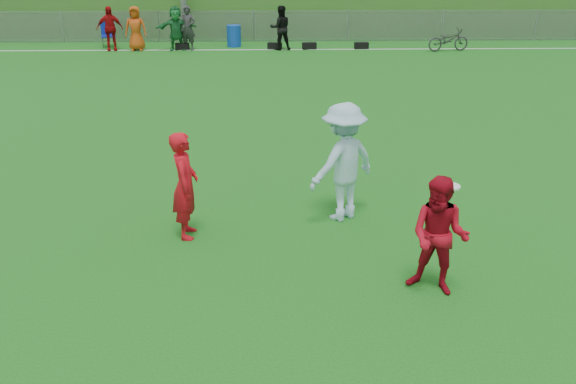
{
  "coord_description": "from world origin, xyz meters",
  "views": [
    {
      "loc": [
        0.73,
        -7.64,
        4.44
      ],
      "look_at": [
        0.94,
        0.5,
        1.09
      ],
      "focal_mm": 40.0,
      "sensor_mm": 36.0,
      "label": 1
    }
  ],
  "objects_px": {
    "player_red_center": "(439,236)",
    "player_red_left": "(185,185)",
    "bicycle": "(448,40)",
    "recycling_bin": "(234,36)",
    "frisbee": "(450,186)",
    "player_blue": "(343,162)"
  },
  "relations": [
    {
      "from": "player_red_center",
      "to": "player_red_left",
      "type": "bearing_deg",
      "value": -178.4
    },
    {
      "from": "player_red_center",
      "to": "bicycle",
      "type": "xyz_separation_m",
      "value": [
        4.78,
        17.86,
        -0.37
      ]
    },
    {
      "from": "recycling_bin",
      "to": "bicycle",
      "type": "distance_m",
      "value": 8.51
    },
    {
      "from": "frisbee",
      "to": "bicycle",
      "type": "xyz_separation_m",
      "value": [
        4.32,
        16.58,
        -0.54
      ]
    },
    {
      "from": "player_red_left",
      "to": "player_red_center",
      "type": "distance_m",
      "value": 3.88
    },
    {
      "from": "player_red_center",
      "to": "player_blue",
      "type": "bearing_deg",
      "value": 141.37
    },
    {
      "from": "player_red_center",
      "to": "frisbee",
      "type": "bearing_deg",
      "value": 98.94
    },
    {
      "from": "player_red_center",
      "to": "frisbee",
      "type": "distance_m",
      "value": 1.37
    },
    {
      "from": "frisbee",
      "to": "recycling_bin",
      "type": "bearing_deg",
      "value": 102.93
    },
    {
      "from": "player_red_center",
      "to": "recycling_bin",
      "type": "height_order",
      "value": "player_red_center"
    },
    {
      "from": "bicycle",
      "to": "recycling_bin",
      "type": "bearing_deg",
      "value": 70.48
    },
    {
      "from": "player_blue",
      "to": "bicycle",
      "type": "relative_size",
      "value": 1.18
    },
    {
      "from": "frisbee",
      "to": "recycling_bin",
      "type": "xyz_separation_m",
      "value": [
        -4.09,
        17.84,
        -0.55
      ]
    },
    {
      "from": "player_blue",
      "to": "bicycle",
      "type": "xyz_separation_m",
      "value": [
        5.77,
        15.5,
        -0.54
      ]
    },
    {
      "from": "player_red_center",
      "to": "frisbee",
      "type": "xyz_separation_m",
      "value": [
        0.46,
        1.28,
        0.17
      ]
    },
    {
      "from": "player_red_center",
      "to": "frisbee",
      "type": "height_order",
      "value": "player_red_center"
    },
    {
      "from": "frisbee",
      "to": "bicycle",
      "type": "bearing_deg",
      "value": 75.39
    },
    {
      "from": "player_blue",
      "to": "bicycle",
      "type": "height_order",
      "value": "player_blue"
    },
    {
      "from": "frisbee",
      "to": "recycling_bin",
      "type": "distance_m",
      "value": 18.31
    },
    {
      "from": "player_red_left",
      "to": "player_blue",
      "type": "distance_m",
      "value": 2.54
    },
    {
      "from": "player_red_center",
      "to": "recycling_bin",
      "type": "relative_size",
      "value": 1.88
    },
    {
      "from": "recycling_bin",
      "to": "bicycle",
      "type": "xyz_separation_m",
      "value": [
        8.42,
        -1.26,
        0.01
      ]
    }
  ]
}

